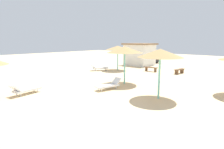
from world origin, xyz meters
TOP-DOWN VIEW (x-y plane):
  - ground_plane at (0.00, 0.00)m, footprint 80.00×80.00m
  - parasol_0 at (-5.99, 10.52)m, footprint 2.74×2.74m
  - parasol_3 at (-1.03, 5.59)m, footprint 2.77×2.77m
  - parasol_4 at (2.94, 3.86)m, footprint 2.60×2.60m
  - lounger_0 at (-7.33, 8.90)m, footprint 1.66×1.90m
  - lounger_2 at (-3.77, -1.06)m, footprint 0.93×1.96m
  - lounger_3 at (-0.70, 3.44)m, footprint 1.03×1.96m
  - bench_0 at (-2.65, 12.23)m, footprint 1.52×0.46m
  - bench_1 at (0.27, 12.94)m, footprint 0.52×1.53m
  - parked_car at (-7.85, 19.42)m, footprint 4.22×2.49m
  - beach_cabana at (-6.75, 16.01)m, footprint 3.73×3.46m

SIDE VIEW (x-z plane):
  - ground_plane at x=0.00m, z-range 0.00..0.00m
  - lounger_0 at x=-7.33m, z-range -0.03..0.65m
  - lounger_2 at x=-3.77m, z-range -0.05..0.68m
  - lounger_3 at x=-0.70m, z-range -0.06..0.70m
  - bench_0 at x=-2.65m, z-range 0.10..0.59m
  - bench_1 at x=0.27m, z-range 0.10..0.59m
  - parked_car at x=-7.85m, z-range -0.04..1.68m
  - beach_cabana at x=-6.75m, z-range 0.02..3.01m
  - parasol_0 at x=-5.99m, z-range 1.15..3.93m
  - parasol_4 at x=2.94m, z-range 1.20..4.13m
  - parasol_3 at x=-1.03m, z-range 1.21..4.14m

